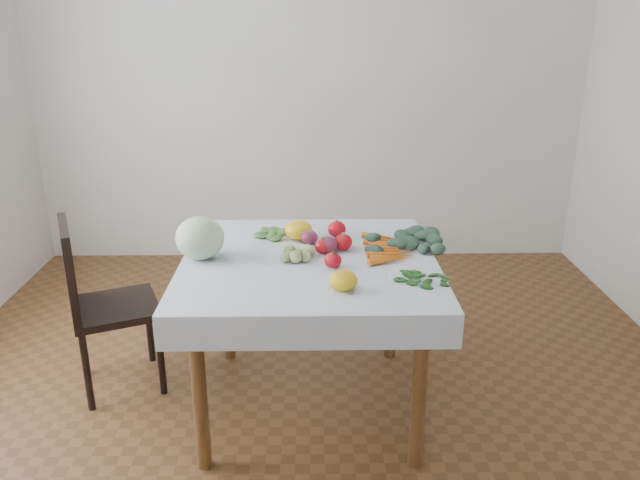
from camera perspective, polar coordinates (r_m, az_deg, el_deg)
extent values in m
plane|color=brown|center=(3.13, -0.92, -14.67)|extent=(4.00, 4.00, 0.00)
cube|color=white|center=(4.60, -1.04, 14.57)|extent=(4.00, 0.04, 2.70)
cube|color=brown|center=(2.78, -1.00, -2.19)|extent=(1.00, 1.00, 0.04)
cylinder|color=brown|center=(2.61, -10.96, -13.56)|extent=(0.06, 0.06, 0.71)
cylinder|color=brown|center=(2.60, 9.05, -13.47)|extent=(0.06, 0.06, 0.71)
cylinder|color=brown|center=(3.37, -8.51, -5.31)|extent=(0.06, 0.06, 0.71)
cylinder|color=brown|center=(3.36, 6.58, -5.24)|extent=(0.06, 0.06, 0.71)
cube|color=white|center=(2.77, -1.01, -1.75)|extent=(1.12, 1.12, 0.01)
cube|color=black|center=(3.23, -18.21, -5.92)|extent=(0.52, 0.52, 0.04)
cube|color=black|center=(3.13, -21.93, -2.47)|extent=(0.19, 0.38, 0.44)
cylinder|color=black|center=(3.17, -20.53, -11.24)|extent=(0.03, 0.03, 0.41)
cylinder|color=black|center=(3.19, -14.36, -10.32)|extent=(0.03, 0.03, 0.41)
cylinder|color=black|center=(3.47, -20.95, -8.48)|extent=(0.03, 0.03, 0.41)
cylinder|color=black|center=(3.49, -15.35, -7.66)|extent=(0.03, 0.03, 0.41)
ellipsoid|color=beige|center=(2.79, -10.92, 0.19)|extent=(0.25, 0.25, 0.19)
ellipsoid|color=red|center=(3.03, 1.55, 1.01)|extent=(0.10, 0.10, 0.08)
ellipsoid|color=red|center=(2.86, 2.12, -0.19)|extent=(0.11, 0.11, 0.07)
ellipsoid|color=red|center=(2.82, 0.26, -0.59)|extent=(0.08, 0.08, 0.07)
ellipsoid|color=red|center=(2.67, 1.19, -1.86)|extent=(0.10, 0.10, 0.06)
ellipsoid|color=yellow|center=(2.99, -1.96, 0.92)|extent=(0.18, 0.18, 0.09)
ellipsoid|color=yellow|center=(2.45, 2.12, -3.72)|extent=(0.12, 0.12, 0.08)
ellipsoid|color=#511731|center=(2.94, -0.95, 0.25)|extent=(0.10, 0.10, 0.07)
ellipsoid|color=#511731|center=(2.83, 0.71, -0.44)|extent=(0.09, 0.09, 0.07)
ellipsoid|color=#A4B96B|center=(2.76, -2.05, -1.30)|extent=(0.05, 0.05, 0.05)
ellipsoid|color=#A4B96B|center=(2.77, -2.52, -1.21)|extent=(0.05, 0.05, 0.05)
ellipsoid|color=#A4B96B|center=(2.74, -2.33, -1.45)|extent=(0.05, 0.05, 0.05)
ellipsoid|color=#A4B96B|center=(2.78, -1.65, -1.14)|extent=(0.05, 0.05, 0.05)
ellipsoid|color=#A4B96B|center=(2.76, -3.31, -1.30)|extent=(0.05, 0.05, 0.05)
ellipsoid|color=#A4B96B|center=(2.73, -1.35, -1.50)|extent=(0.05, 0.05, 0.05)
ellipsoid|color=#A4B96B|center=(2.80, -2.38, -0.92)|extent=(0.05, 0.05, 0.05)
cone|color=orange|center=(2.99, 6.18, 0.19)|extent=(0.21, 0.11, 0.03)
cone|color=orange|center=(2.96, 6.26, -0.04)|extent=(0.22, 0.09, 0.03)
cone|color=orange|center=(2.93, 6.34, -0.27)|extent=(0.22, 0.08, 0.03)
cone|color=orange|center=(2.90, 6.42, -0.51)|extent=(0.22, 0.06, 0.03)
cone|color=orange|center=(2.86, 6.50, -0.75)|extent=(0.22, 0.04, 0.03)
cone|color=orange|center=(2.83, 6.59, -1.00)|extent=(0.22, 0.05, 0.03)
cone|color=orange|center=(2.80, 6.68, -1.25)|extent=(0.22, 0.06, 0.03)
cone|color=orange|center=(2.77, 6.77, -1.51)|extent=(0.22, 0.08, 0.03)
cone|color=orange|center=(2.74, 6.86, -1.78)|extent=(0.22, 0.10, 0.03)
ellipsoid|color=#32523C|center=(2.95, 8.04, -0.08)|extent=(0.07, 0.07, 0.05)
ellipsoid|color=#32523C|center=(2.97, 7.13, 0.08)|extent=(0.07, 0.07, 0.05)
ellipsoid|color=#32523C|center=(2.92, 7.57, -0.30)|extent=(0.07, 0.07, 0.05)
ellipsoid|color=#32523C|center=(2.98, 8.24, 0.13)|extent=(0.07, 0.07, 0.05)
ellipsoid|color=#32523C|center=(2.94, 6.37, -0.06)|extent=(0.07, 0.07, 0.05)
ellipsoid|color=#32523C|center=(2.92, 8.68, -0.32)|extent=(0.07, 0.07, 0.05)
ellipsoid|color=#32523C|center=(3.01, 7.29, 0.36)|extent=(0.07, 0.07, 0.05)
ellipsoid|color=#32523C|center=(2.89, 6.62, -0.45)|extent=(0.07, 0.07, 0.05)
ellipsoid|color=#32523C|center=(2.98, 9.40, 0.03)|extent=(0.07, 0.07, 0.05)
ellipsoid|color=#32523C|center=(2.98, 5.72, 0.25)|extent=(0.07, 0.07, 0.05)
ellipsoid|color=#32523C|center=(2.87, 8.38, -0.69)|extent=(0.07, 0.07, 0.05)
ellipsoid|color=#32523C|center=(3.04, 8.47, 0.53)|extent=(0.07, 0.07, 0.05)
ellipsoid|color=#32523C|center=(2.90, 5.14, -0.32)|extent=(0.07, 0.07, 0.05)
ellipsoid|color=#32523C|center=(2.93, 10.28, -0.36)|extent=(0.07, 0.07, 0.05)
ellipsoid|color=#32523C|center=(3.05, 6.10, 0.67)|extent=(0.07, 0.07, 0.05)
ellipsoid|color=#32523C|center=(2.82, 6.87, -0.94)|extent=(0.07, 0.07, 0.05)
ellipsoid|color=#1B561B|center=(2.59, 9.78, -3.51)|extent=(0.05, 0.03, 0.01)
ellipsoid|color=#1B561B|center=(2.60, 9.13, -3.37)|extent=(0.05, 0.03, 0.01)
ellipsoid|color=#1B561B|center=(2.57, 9.46, -3.68)|extent=(0.05, 0.03, 0.01)
ellipsoid|color=#1B561B|center=(2.61, 9.89, -3.34)|extent=(0.05, 0.03, 0.01)
ellipsoid|color=#1B561B|center=(2.58, 8.66, -3.49)|extent=(0.05, 0.03, 0.01)
ellipsoid|color=#1B561B|center=(2.57, 10.18, -3.69)|extent=(0.05, 0.03, 0.01)
ellipsoid|color=#1B561B|center=(2.62, 9.25, -3.16)|extent=(0.05, 0.03, 0.01)
ellipsoid|color=#1B561B|center=(2.55, 8.85, -3.79)|extent=(0.05, 0.03, 0.01)
ellipsoid|color=#1B561B|center=(2.60, 10.63, -3.41)|extent=(0.05, 0.03, 0.01)
ellipsoid|color=#1B561B|center=(2.60, 8.24, -3.26)|extent=(0.05, 0.03, 0.01)
ellipsoid|color=#1B561B|center=(2.54, 9.99, -3.96)|extent=(0.05, 0.03, 0.01)
ellipsoid|color=#1B561B|center=(2.64, 10.00, -3.03)|extent=(0.05, 0.03, 0.01)
ellipsoid|color=#1B561B|center=(2.56, 7.91, -3.69)|extent=(0.05, 0.03, 0.01)
ellipsoid|color=#1B561B|center=(2.58, 11.19, -3.71)|extent=(0.05, 0.03, 0.01)
ellipsoid|color=#1B561B|center=(2.64, 8.46, -2.93)|extent=(0.05, 0.03, 0.01)
ellipsoid|color=#1B561B|center=(2.52, 9.05, -4.15)|extent=(0.05, 0.03, 0.01)
ellipsoid|color=#1B561B|center=(2.64, 11.13, -3.13)|extent=(0.05, 0.03, 0.01)
ellipsoid|color=#1B561B|center=(2.59, 7.20, -3.34)|extent=(0.05, 0.03, 0.01)
ellipsoid|color=#4C7A38|center=(3.08, -3.99, 0.71)|extent=(0.05, 0.05, 0.02)
ellipsoid|color=#4C7A38|center=(3.09, -4.57, 0.79)|extent=(0.05, 0.05, 0.02)
ellipsoid|color=#4C7A38|center=(3.05, -4.29, 0.56)|extent=(0.05, 0.05, 0.02)
ellipsoid|color=#4C7A38|center=(3.10, -3.82, 0.85)|extent=(0.05, 0.05, 0.02)
ellipsoid|color=#4C7A38|center=(3.08, -5.10, 0.68)|extent=(0.05, 0.05, 0.02)
ellipsoid|color=#4C7A38|center=(3.05, -3.53, 0.56)|extent=(0.05, 0.05, 0.02)
ellipsoid|color=#4C7A38|center=(3.12, -4.46, 0.99)|extent=(0.05, 0.05, 0.02)
ellipsoid|color=#4C7A38|center=(3.04, -4.96, 0.42)|extent=(0.05, 0.05, 0.02)
ellipsoid|color=#4C7A38|center=(3.09, -2.99, 0.82)|extent=(0.05, 0.05, 0.02)
ellipsoid|color=#4C7A38|center=(3.11, -5.57, 0.87)|extent=(0.05, 0.05, 0.02)
ellipsoid|color=#4C7A38|center=(3.01, -3.74, 0.30)|extent=(0.05, 0.05, 0.02)
ellipsoid|color=#4C7A38|center=(3.14, -3.62, 1.14)|extent=(0.05, 0.05, 0.02)
ellipsoid|color=#4C7A38|center=(3.05, -6.00, 0.47)|extent=(0.05, 0.05, 0.02)
ellipsoid|color=#4C7A38|center=(3.05, -2.37, 0.57)|extent=(0.05, 0.05, 0.02)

